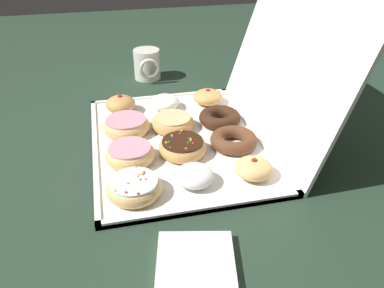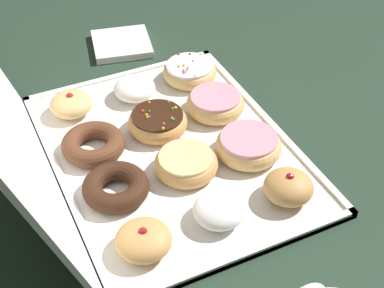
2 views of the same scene
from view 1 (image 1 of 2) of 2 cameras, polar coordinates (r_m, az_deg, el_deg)
name	(u,v)px [view 1 (image 1 of 2)]	position (r m, az deg, el deg)	size (l,w,h in m)	color
ground_plane	(178,144)	(0.98, -2.12, 0.05)	(3.00, 3.00, 0.00)	#233828
donut_box	(177,142)	(0.98, -2.13, 0.32)	(0.54, 0.41, 0.01)	white
box_lid_open	(288,59)	(0.98, 13.74, 11.87)	(0.54, 0.41, 0.01)	white
jelly_filled_donut_0	(121,104)	(1.12, -10.32, 5.71)	(0.08, 0.08, 0.05)	tan
pink_frosted_donut_1	(126,125)	(1.01, -9.51, 2.67)	(0.12, 0.12, 0.04)	#E5B770
pink_frosted_donut_2	(130,154)	(0.90, -8.99, -1.42)	(0.11, 0.11, 0.04)	#E5B770
sprinkle_donut_3	(134,187)	(0.80, -8.42, -6.24)	(0.11, 0.11, 0.04)	#E5B770
powdered_filled_donut_4	(165,102)	(1.13, -3.89, 6.09)	(0.08, 0.08, 0.04)	white
glazed_ring_donut_5	(172,123)	(1.02, -2.98, 3.12)	(0.11, 0.11, 0.03)	tan
sprinkle_donut_6	(183,147)	(0.91, -1.26, -0.41)	(0.11, 0.11, 0.04)	tan
powdered_filled_donut_7	(192,176)	(0.82, 0.02, -4.66)	(0.08, 0.08, 0.04)	white
jelly_filled_donut_8	(208,97)	(1.16, 2.34, 6.85)	(0.09, 0.09, 0.05)	tan
chocolate_cake_ring_donut_9	(220,118)	(1.05, 4.05, 3.85)	(0.11, 0.11, 0.03)	#381E11
chocolate_cake_ring_donut_10	(234,140)	(0.95, 6.08, 0.56)	(0.11, 0.11, 0.03)	#59331E
jelly_filled_donut_11	(254,168)	(0.85, 8.95, -3.50)	(0.08, 0.08, 0.05)	#E5B770
coffee_mug	(147,64)	(1.36, -6.53, 11.50)	(0.11, 0.09, 0.10)	white
napkin_stack	(196,262)	(0.67, 0.53, -16.82)	(0.13, 0.13, 0.02)	white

